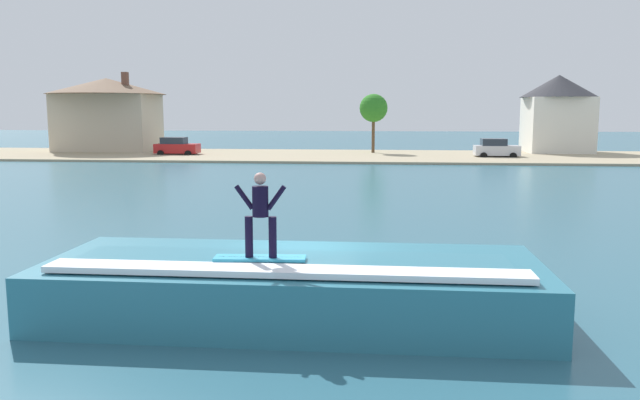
{
  "coord_description": "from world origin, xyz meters",
  "views": [
    {
      "loc": [
        1.81,
        -14.19,
        4.29
      ],
      "look_at": [
        -0.01,
        4.3,
        1.68
      ],
      "focal_mm": 35.04,
      "sensor_mm": 36.0,
      "label": 1
    }
  ],
  "objects_px": {
    "wave_crest": "(293,287)",
    "tree_tall_bare": "(374,108)",
    "surfboard": "(260,258)",
    "surfer": "(260,210)",
    "house_with_chimney": "(107,109)",
    "car_near_shore": "(177,147)",
    "car_far_shore": "(496,148)",
    "house_gabled_white": "(558,111)"
  },
  "relations": [
    {
      "from": "wave_crest",
      "to": "tree_tall_bare",
      "type": "relative_size",
      "value": 1.68
    },
    {
      "from": "surfboard",
      "to": "surfer",
      "type": "relative_size",
      "value": 1.09
    },
    {
      "from": "house_with_chimney",
      "to": "tree_tall_bare",
      "type": "distance_m",
      "value": 28.26
    },
    {
      "from": "car_near_shore",
      "to": "car_far_shore",
      "type": "bearing_deg",
      "value": -0.51
    },
    {
      "from": "tree_tall_bare",
      "to": "house_gabled_white",
      "type": "bearing_deg",
      "value": 8.52
    },
    {
      "from": "car_near_shore",
      "to": "house_with_chimney",
      "type": "bearing_deg",
      "value": 152.09
    },
    {
      "from": "house_with_chimney",
      "to": "tree_tall_bare",
      "type": "xyz_separation_m",
      "value": [
        28.25,
        -0.63,
        0.01
      ]
    },
    {
      "from": "house_with_chimney",
      "to": "house_gabled_white",
      "type": "bearing_deg",
      "value": 2.67
    },
    {
      "from": "car_near_shore",
      "to": "wave_crest",
      "type": "bearing_deg",
      "value": -68.84
    },
    {
      "from": "wave_crest",
      "to": "house_with_chimney",
      "type": "bearing_deg",
      "value": 117.74
    },
    {
      "from": "house_gabled_white",
      "to": "tree_tall_bare",
      "type": "bearing_deg",
      "value": -171.48
    },
    {
      "from": "car_near_shore",
      "to": "house_with_chimney",
      "type": "xyz_separation_m",
      "value": [
        -9.05,
        4.79,
        3.71
      ]
    },
    {
      "from": "house_with_chimney",
      "to": "house_gabled_white",
      "type": "xyz_separation_m",
      "value": [
        47.07,
        2.19,
        -0.24
      ]
    },
    {
      "from": "car_near_shore",
      "to": "house_with_chimney",
      "type": "relative_size",
      "value": 0.34
    },
    {
      "from": "surfboard",
      "to": "house_gabled_white",
      "type": "distance_m",
      "value": 58.42
    },
    {
      "from": "wave_crest",
      "to": "house_gabled_white",
      "type": "height_order",
      "value": "house_gabled_white"
    },
    {
      "from": "surfer",
      "to": "tree_tall_bare",
      "type": "bearing_deg",
      "value": 88.31
    },
    {
      "from": "wave_crest",
      "to": "surfer",
      "type": "height_order",
      "value": "surfer"
    },
    {
      "from": "surfer",
      "to": "house_gabled_white",
      "type": "relative_size",
      "value": 0.21
    },
    {
      "from": "surfboard",
      "to": "car_far_shore",
      "type": "relative_size",
      "value": 0.46
    },
    {
      "from": "car_far_shore",
      "to": "wave_crest",
      "type": "bearing_deg",
      "value": -104.89
    },
    {
      "from": "wave_crest",
      "to": "tree_tall_bare",
      "type": "bearing_deg",
      "value": 88.89
    },
    {
      "from": "surfer",
      "to": "car_far_shore",
      "type": "height_order",
      "value": "surfer"
    },
    {
      "from": "surfboard",
      "to": "car_near_shore",
      "type": "relative_size",
      "value": 0.44
    },
    {
      "from": "surfboard",
      "to": "car_near_shore",
      "type": "bearing_deg",
      "value": 110.3
    },
    {
      "from": "surfer",
      "to": "house_with_chimney",
      "type": "distance_m",
      "value": 58.97
    },
    {
      "from": "surfer",
      "to": "house_gabled_white",
      "type": "xyz_separation_m",
      "value": [
        20.35,
        54.71,
        2.05
      ]
    },
    {
      "from": "surfer",
      "to": "car_near_shore",
      "type": "xyz_separation_m",
      "value": [
        -17.67,
        47.73,
        -1.43
      ]
    },
    {
      "from": "surfer",
      "to": "tree_tall_bare",
      "type": "relative_size",
      "value": 0.28
    },
    {
      "from": "surfer",
      "to": "house_gabled_white",
      "type": "height_order",
      "value": "house_gabled_white"
    },
    {
      "from": "surfer",
      "to": "house_with_chimney",
      "type": "bearing_deg",
      "value": 116.96
    },
    {
      "from": "house_with_chimney",
      "to": "surfer",
      "type": "bearing_deg",
      "value": -63.04
    },
    {
      "from": "house_gabled_white",
      "to": "tree_tall_bare",
      "type": "xyz_separation_m",
      "value": [
        -18.82,
        -2.82,
        0.25
      ]
    },
    {
      "from": "wave_crest",
      "to": "house_with_chimney",
      "type": "distance_m",
      "value": 58.72
    },
    {
      "from": "wave_crest",
      "to": "surfboard",
      "type": "height_order",
      "value": "surfboard"
    },
    {
      "from": "surfboard",
      "to": "house_with_chimney",
      "type": "bearing_deg",
      "value": 116.96
    },
    {
      "from": "house_gabled_white",
      "to": "car_far_shore",
      "type": "bearing_deg",
      "value": -135.41
    },
    {
      "from": "surfboard",
      "to": "tree_tall_bare",
      "type": "distance_m",
      "value": 51.97
    },
    {
      "from": "car_far_shore",
      "to": "tree_tall_bare",
      "type": "distance_m",
      "value": 12.83
    },
    {
      "from": "surfboard",
      "to": "house_gabled_white",
      "type": "xyz_separation_m",
      "value": [
        20.38,
        54.67,
        3.02
      ]
    },
    {
      "from": "surfboard",
      "to": "house_gabled_white",
      "type": "bearing_deg",
      "value": 69.55
    },
    {
      "from": "house_gabled_white",
      "to": "car_near_shore",
      "type": "bearing_deg",
      "value": -169.59
    }
  ]
}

